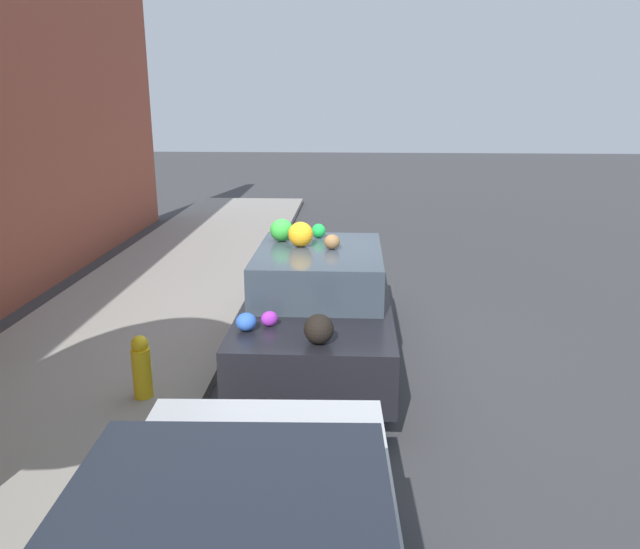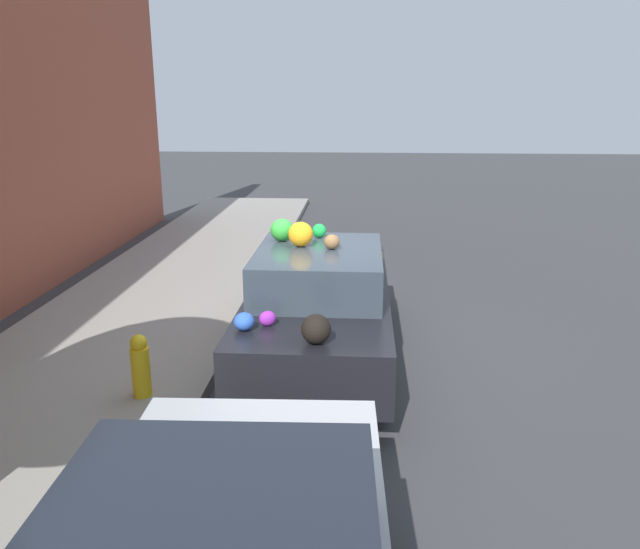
# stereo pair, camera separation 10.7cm
# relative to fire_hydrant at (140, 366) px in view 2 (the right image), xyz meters

# --- Properties ---
(ground_plane) EXTENTS (60.00, 60.00, 0.00)m
(ground_plane) POSITION_rel_fire_hydrant_xyz_m (1.44, -1.74, -0.48)
(ground_plane) COLOR #38383A
(sidewalk_curb) EXTENTS (24.00, 3.20, 0.13)m
(sidewalk_curb) POSITION_rel_fire_hydrant_xyz_m (1.44, 0.96, -0.41)
(sidewalk_curb) COLOR gray
(sidewalk_curb) RESTS_ON ground
(fire_hydrant) EXTENTS (0.20, 0.20, 0.70)m
(fire_hydrant) POSITION_rel_fire_hydrant_xyz_m (0.00, 0.00, 0.00)
(fire_hydrant) COLOR gold
(fire_hydrant) RESTS_ON sidewalk_curb
(art_car) EXTENTS (4.30, 1.74, 1.78)m
(art_car) POSITION_rel_fire_hydrant_xyz_m (1.41, -1.82, 0.29)
(art_car) COLOR black
(art_car) RESTS_ON ground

